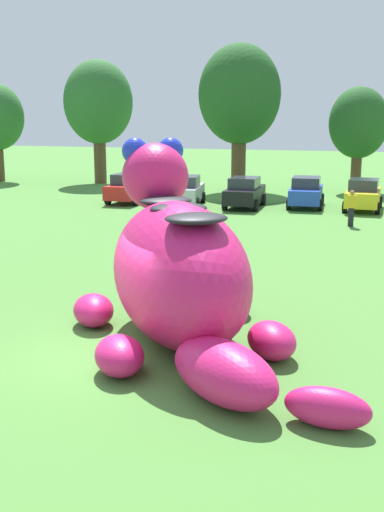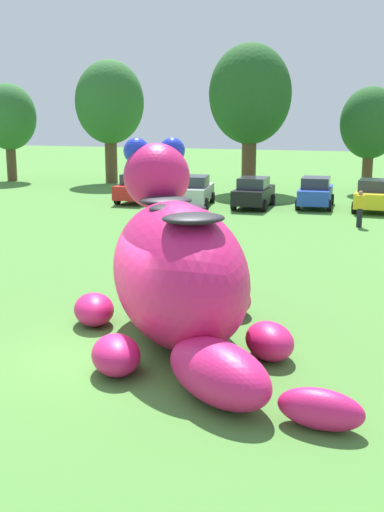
% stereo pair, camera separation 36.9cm
% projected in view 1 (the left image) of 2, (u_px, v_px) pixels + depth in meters
% --- Properties ---
extents(ground_plane, '(160.00, 160.00, 0.00)m').
position_uv_depth(ground_plane, '(109.00, 355.00, 13.85)').
color(ground_plane, '#4C8438').
extents(giant_inflatable_creature, '(7.67, 7.42, 4.58)m').
position_uv_depth(giant_inflatable_creature, '(180.00, 271.00, 14.38)').
color(giant_inflatable_creature, '#E01E6B').
rests_on(giant_inflatable_creature, ground).
extents(car_red, '(2.04, 4.15, 1.72)m').
position_uv_depth(car_red, '(129.00, 188.00, 37.43)').
color(car_red, red).
rests_on(car_red, ground).
extents(car_silver, '(2.41, 4.31, 1.72)m').
position_uv_depth(car_silver, '(185.00, 191.00, 36.15)').
color(car_silver, '#B7BABF').
rests_on(car_silver, ground).
extents(car_black, '(2.03, 4.15, 1.72)m').
position_uv_depth(car_black, '(245.00, 192.00, 35.35)').
color(car_black, black).
rests_on(car_black, ground).
extents(car_blue, '(2.15, 4.20, 1.72)m').
position_uv_depth(car_blue, '(306.00, 192.00, 35.53)').
color(car_blue, '#2347B7').
rests_on(car_blue, ground).
extents(car_yellow, '(2.01, 4.14, 1.72)m').
position_uv_depth(car_yellow, '(363.00, 195.00, 34.37)').
color(car_yellow, yellow).
rests_on(car_yellow, ground).
extents(tree_left, '(5.13, 5.13, 9.10)m').
position_uv_depth(tree_left, '(98.00, 103.00, 46.78)').
color(tree_left, brown).
rests_on(tree_left, ground).
extents(tree_mid_left, '(5.50, 5.50, 9.76)m').
position_uv_depth(tree_mid_left, '(240.00, 95.00, 41.85)').
color(tree_mid_left, brown).
rests_on(tree_mid_left, ground).
extents(tree_centre_left, '(3.91, 3.91, 6.95)m').
position_uv_depth(tree_centre_left, '(359.00, 124.00, 41.69)').
color(tree_centre_left, brown).
rests_on(tree_centre_left, ground).
extents(spectator_near_inflatable, '(0.38, 0.26, 1.71)m').
position_uv_depth(spectator_near_inflatable, '(351.00, 209.00, 29.39)').
color(spectator_near_inflatable, black).
rests_on(spectator_near_inflatable, ground).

